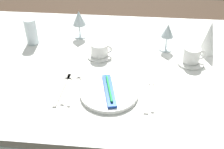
# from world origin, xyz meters

# --- Properties ---
(dining_table) EXTENTS (1.80, 1.11, 0.74)m
(dining_table) POSITION_xyz_m (0.00, 0.00, 0.66)
(dining_table) COLOR white
(dining_table) RESTS_ON ground
(dinner_plate) EXTENTS (0.24, 0.24, 0.02)m
(dinner_plate) POSITION_xyz_m (0.04, -0.27, 0.75)
(dinner_plate) COLOR white
(dinner_plate) RESTS_ON dining_table
(toothbrush_package) EXTENTS (0.08, 0.21, 0.02)m
(toothbrush_package) POSITION_xyz_m (0.04, -0.27, 0.77)
(toothbrush_package) COLOR blue
(toothbrush_package) RESTS_ON dinner_plate
(fork_outer) EXTENTS (0.02, 0.23, 0.00)m
(fork_outer) POSITION_xyz_m (-0.11, -0.24, 0.74)
(fork_outer) COLOR beige
(fork_outer) RESTS_ON dining_table
(fork_inner) EXTENTS (0.03, 0.21, 0.00)m
(fork_inner) POSITION_xyz_m (-0.15, -0.24, 0.74)
(fork_inner) COLOR beige
(fork_inner) RESTS_ON dining_table
(fork_salad) EXTENTS (0.03, 0.23, 0.00)m
(fork_salad) POSITION_xyz_m (-0.16, -0.24, 0.74)
(fork_salad) COLOR beige
(fork_salad) RESTS_ON dining_table
(dinner_knife) EXTENTS (0.02, 0.23, 0.00)m
(dinner_knife) POSITION_xyz_m (0.19, -0.26, 0.74)
(dinner_knife) COLOR beige
(dinner_knife) RESTS_ON dining_table
(spoon_soup) EXTENTS (0.03, 0.21, 0.01)m
(spoon_soup) POSITION_xyz_m (0.22, -0.23, 0.74)
(spoon_soup) COLOR beige
(spoon_soup) RESTS_ON dining_table
(saucer_left) EXTENTS (0.13, 0.13, 0.01)m
(saucer_left) POSITION_xyz_m (-0.04, 0.03, 0.74)
(saucer_left) COLOR white
(saucer_left) RESTS_ON dining_table
(coffee_cup_left) EXTENTS (0.11, 0.09, 0.06)m
(coffee_cup_left) POSITION_xyz_m (-0.04, 0.03, 0.78)
(coffee_cup_left) COLOR white
(coffee_cup_left) RESTS_ON saucer_left
(saucer_right) EXTENTS (0.13, 0.13, 0.01)m
(saucer_right) POSITION_xyz_m (0.41, 0.01, 0.74)
(saucer_right) COLOR white
(saucer_right) RESTS_ON dining_table
(coffee_cup_right) EXTENTS (0.11, 0.08, 0.07)m
(coffee_cup_right) POSITION_xyz_m (0.41, 0.01, 0.79)
(coffee_cup_right) COLOR white
(coffee_cup_right) RESTS_ON saucer_right
(wine_glass_centre) EXTENTS (0.07, 0.07, 0.15)m
(wine_glass_centre) POSITION_xyz_m (0.30, 0.13, 0.84)
(wine_glass_centre) COLOR silver
(wine_glass_centre) RESTS_ON dining_table
(wine_glass_left) EXTENTS (0.07, 0.07, 0.16)m
(wine_glass_left) POSITION_xyz_m (-0.18, 0.23, 0.85)
(wine_glass_left) COLOR silver
(wine_glass_left) RESTS_ON dining_table
(drink_tumbler) EXTENTS (0.06, 0.06, 0.14)m
(drink_tumbler) POSITION_xyz_m (-0.42, 0.13, 0.80)
(drink_tumbler) COLOR silver
(drink_tumbler) RESTS_ON dining_table
(napkin_folded) EXTENTS (0.08, 0.08, 0.18)m
(napkin_folded) POSITION_xyz_m (0.50, 0.12, 0.83)
(napkin_folded) COLOR white
(napkin_folded) RESTS_ON dining_table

